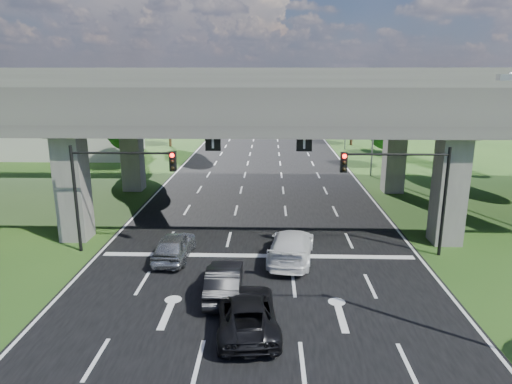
# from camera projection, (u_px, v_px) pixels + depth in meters

# --- Properties ---
(ground) EXTENTS (160.00, 160.00, 0.00)m
(ground) POSITION_uv_depth(u_px,v_px,m) (256.00, 285.00, 21.59)
(ground) COLOR #1F4115
(ground) RESTS_ON ground
(road) EXTENTS (18.00, 120.00, 0.03)m
(road) POSITION_uv_depth(u_px,v_px,m) (260.00, 219.00, 31.26)
(road) COLOR black
(road) RESTS_ON ground
(overpass) EXTENTS (80.00, 15.00, 10.00)m
(overpass) POSITION_uv_depth(u_px,v_px,m) (261.00, 100.00, 31.20)
(overpass) COLOR #3A3734
(overpass) RESTS_ON ground
(warehouse) EXTENTS (20.00, 10.00, 4.00)m
(warehouse) POSITION_uv_depth(u_px,v_px,m) (52.00, 138.00, 55.70)
(warehouse) COLOR #9E9E99
(warehouse) RESTS_ON ground
(signal_right) EXTENTS (5.76, 0.54, 6.00)m
(signal_right) POSITION_uv_depth(u_px,v_px,m) (405.00, 181.00, 24.12)
(signal_right) COLOR black
(signal_right) RESTS_ON ground
(signal_left) EXTENTS (5.76, 0.54, 6.00)m
(signal_left) POSITION_uv_depth(u_px,v_px,m) (113.00, 179.00, 24.58)
(signal_left) COLOR black
(signal_left) RESTS_ON ground
(streetlight_far) EXTENTS (3.38, 0.25, 10.00)m
(streetlight_far) POSITION_uv_depth(u_px,v_px,m) (370.00, 116.00, 43.04)
(streetlight_far) COLOR gray
(streetlight_far) RESTS_ON ground
(streetlight_beyond) EXTENTS (3.38, 0.25, 10.00)m
(streetlight_beyond) POSITION_uv_depth(u_px,v_px,m) (344.00, 104.00, 58.51)
(streetlight_beyond) COLOR gray
(streetlight_beyond) RESTS_ON ground
(tree_left_near) EXTENTS (4.50, 4.50, 7.80)m
(tree_left_near) POSITION_uv_depth(u_px,v_px,m) (125.00, 123.00, 45.93)
(tree_left_near) COLOR black
(tree_left_near) RESTS_ON ground
(tree_left_mid) EXTENTS (3.91, 3.90, 6.76)m
(tree_left_mid) POSITION_uv_depth(u_px,v_px,m) (121.00, 122.00, 53.92)
(tree_left_mid) COLOR black
(tree_left_mid) RESTS_ON ground
(tree_left_far) EXTENTS (4.80, 4.80, 8.32)m
(tree_left_far) POSITION_uv_depth(u_px,v_px,m) (169.00, 108.00, 61.30)
(tree_left_far) COLOR black
(tree_left_far) RESTS_ON ground
(tree_right_near) EXTENTS (4.20, 4.20, 7.28)m
(tree_right_near) POSITION_uv_depth(u_px,v_px,m) (390.00, 125.00, 47.16)
(tree_right_near) COLOR black
(tree_right_near) RESTS_ON ground
(tree_right_mid) EXTENTS (3.91, 3.90, 6.76)m
(tree_right_mid) POSITION_uv_depth(u_px,v_px,m) (398.00, 121.00, 54.89)
(tree_right_mid) COLOR black
(tree_right_mid) RESTS_ON ground
(tree_right_far) EXTENTS (4.50, 4.50, 7.80)m
(tree_right_far) POSITION_uv_depth(u_px,v_px,m) (353.00, 110.00, 62.59)
(tree_right_far) COLOR black
(tree_right_far) RESTS_ON ground
(car_silver) EXTENTS (1.90, 4.33, 1.45)m
(car_silver) POSITION_uv_depth(u_px,v_px,m) (175.00, 246.00, 24.43)
(car_silver) COLOR #989B9F
(car_silver) RESTS_ON road
(car_dark) EXTENTS (1.60, 4.34, 1.42)m
(car_dark) POSITION_uv_depth(u_px,v_px,m) (224.00, 281.00, 20.33)
(car_dark) COLOR black
(car_dark) RESTS_ON road
(car_white) EXTENTS (2.92, 5.67, 1.57)m
(car_white) POSITION_uv_depth(u_px,v_px,m) (291.00, 246.00, 24.24)
(car_white) COLOR silver
(car_white) RESTS_ON road
(car_trailing) EXTENTS (2.81, 5.19, 1.38)m
(car_trailing) POSITION_uv_depth(u_px,v_px,m) (247.00, 312.00, 17.71)
(car_trailing) COLOR black
(car_trailing) RESTS_ON road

